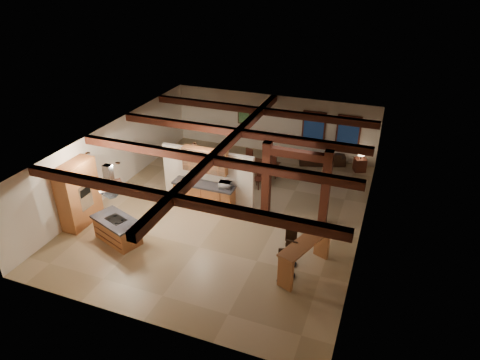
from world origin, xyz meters
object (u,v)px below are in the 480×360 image
(dining_table, at_px, (255,171))
(bar_counter, at_px, (305,251))
(kitchen_island, at_px, (117,230))
(sofa, at_px, (322,157))

(dining_table, xyz_separation_m, bar_counter, (3.49, -5.40, 0.44))
(kitchen_island, height_order, bar_counter, bar_counter)
(kitchen_island, xyz_separation_m, sofa, (5.38, 8.59, -0.13))
(sofa, bearing_deg, kitchen_island, 40.16)
(kitchen_island, xyz_separation_m, dining_table, (2.89, 6.06, -0.09))
(dining_table, height_order, bar_counter, bar_counter)
(dining_table, xyz_separation_m, sofa, (2.49, 2.53, -0.04))
(kitchen_island, bearing_deg, bar_counter, 5.90)
(bar_counter, bearing_deg, kitchen_island, -174.10)
(sofa, distance_m, bar_counter, 8.01)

